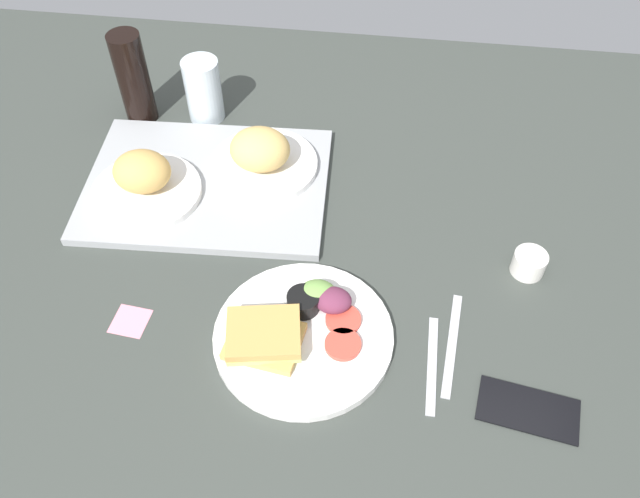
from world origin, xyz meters
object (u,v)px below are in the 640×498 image
object	(u,v)px
serving_tray	(207,184)
drinking_glass	(203,90)
espresso_cup	(529,263)
bread_plate_near	(144,181)
plate_with_salad	(299,330)
knife	(452,344)
fork	(432,364)
cell_phone	(528,409)
bread_plate_far	(261,156)
soda_bottle	(133,78)
sticky_note	(130,321)

from	to	relation	value
serving_tray	drinking_glass	bearing A→B (deg)	103.75
serving_tray	espresso_cup	distance (cm)	59.83
serving_tray	bread_plate_near	xyz separation A→B (cm)	(-10.13, -4.47, 3.82)
bread_plate_near	plate_with_salad	xyz separation A→B (cm)	(32.38, -26.25, -2.89)
espresso_cup	knife	bearing A→B (deg)	-127.41
fork	cell_phone	world-z (taller)	cell_phone
bread_plate_far	cell_phone	distance (cm)	64.14
soda_bottle	espresso_cup	world-z (taller)	soda_bottle
bread_plate_near	drinking_glass	size ratio (longest dim) A/B	1.53
serving_tray	soda_bottle	distance (cm)	27.82
soda_bottle	sticky_note	xyz separation A→B (cm)	(13.51, -50.18, -9.57)
knife	serving_tray	bearing A→B (deg)	63.57
bread_plate_far	fork	bearing A→B (deg)	-48.74
knife	cell_phone	world-z (taller)	cell_phone
soda_bottle	knife	bearing A→B (deg)	-36.67
drinking_glass	bread_plate_near	bearing A→B (deg)	-101.25
plate_with_salad	sticky_note	size ratio (longest dim) A/B	4.99
bread_plate_far	knife	bearing A→B (deg)	-43.05
bread_plate_near	knife	bearing A→B (deg)	-23.75
cell_phone	serving_tray	bearing A→B (deg)	155.00
soda_bottle	knife	size ratio (longest dim) A/B	1.01
serving_tray	bread_plate_near	world-z (taller)	bread_plate_near
plate_with_salad	knife	size ratio (longest dim) A/B	1.47
serving_tray	drinking_glass	world-z (taller)	drinking_glass
sticky_note	bread_plate_far	bearing A→B (deg)	67.58
serving_tray	fork	xyz separation A→B (cm)	(42.92, -33.13, -0.55)
fork	sticky_note	size ratio (longest dim) A/B	3.04
espresso_cup	knife	distance (cm)	20.69
espresso_cup	plate_with_salad	bearing A→B (deg)	-153.60
knife	drinking_glass	bearing A→B (deg)	51.57
drinking_glass	cell_phone	xyz separation A→B (cm)	(61.89, -59.70, -6.20)
sticky_note	bread_plate_near	bearing A→B (deg)	100.83
serving_tray	knife	distance (cm)	54.39
bread_plate_far	espresso_cup	distance (cm)	51.68
fork	cell_phone	bearing A→B (deg)	-111.70
soda_bottle	fork	bearing A→B (deg)	-40.23
bread_plate_near	drinking_glass	distance (cm)	25.86
espresso_cup	knife	size ratio (longest dim) A/B	0.29
sticky_note	cell_phone	bearing A→B (deg)	-6.94
espresso_cup	cell_phone	xyz separation A→B (cm)	(-1.65, -26.13, -1.60)
espresso_cup	fork	distance (cm)	25.68
soda_bottle	espresso_cup	bearing A→B (deg)	-22.32
bread_plate_far	drinking_glass	size ratio (longest dim) A/B	1.56
bread_plate_far	cell_phone	world-z (taller)	bread_plate_far
soda_bottle	serving_tray	bearing A→B (deg)	-45.51
fork	sticky_note	bearing A→B (deg)	88.70
soda_bottle	espresso_cup	distance (cm)	83.51
bread_plate_near	drinking_glass	xyz separation A→B (cm)	(5.03, 25.29, 1.98)
serving_tray	soda_bottle	xyz separation A→B (cm)	(-18.49, 18.82, 8.83)
plate_with_salad	espresso_cup	size ratio (longest dim) A/B	4.99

